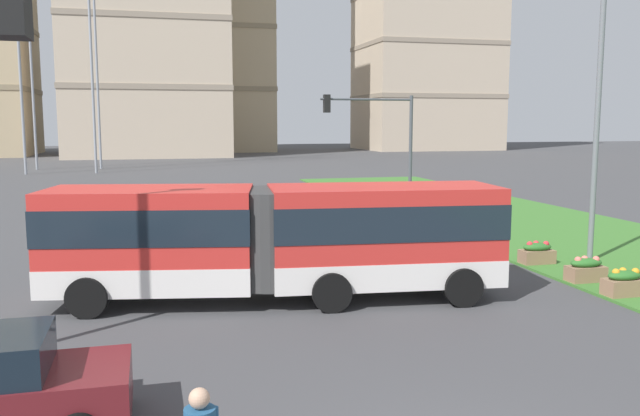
# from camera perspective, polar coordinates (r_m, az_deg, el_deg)

# --- Properties ---
(articulated_bus) EXTENTS (12.06, 4.24, 3.00)m
(articulated_bus) POSITION_cam_1_polar(r_m,az_deg,el_deg) (17.33, -3.77, -2.63)
(articulated_bus) COLOR red
(articulated_bus) RESTS_ON ground
(flower_planter_2) EXTENTS (1.10, 0.56, 0.74)m
(flower_planter_2) POSITION_cam_1_polar(r_m,az_deg,el_deg) (19.48, 24.82, -5.87)
(flower_planter_2) COLOR #937051
(flower_planter_2) RESTS_ON grass_median
(flower_planter_3) EXTENTS (1.10, 0.56, 0.74)m
(flower_planter_3) POSITION_cam_1_polar(r_m,az_deg,el_deg) (20.73, 22.00, -4.95)
(flower_planter_3) COLOR #937051
(flower_planter_3) RESTS_ON grass_median
(flower_planter_4) EXTENTS (1.10, 0.56, 0.74)m
(flower_planter_4) POSITION_cam_1_polar(r_m,az_deg,el_deg) (22.76, 18.26, -3.70)
(flower_planter_4) COLOR #937051
(flower_planter_4) RESTS_ON grass_median
(traffic_light_far_right) EXTENTS (4.44, 0.28, 5.89)m
(traffic_light_far_right) POSITION_cam_1_polar(r_m,az_deg,el_deg) (30.63, 5.28, 6.34)
(traffic_light_far_right) COLOR #474C51
(traffic_light_far_right) RESTS_ON ground
(streetlight_median) EXTENTS (0.70, 0.28, 9.68)m
(streetlight_median) POSITION_cam_1_polar(r_m,az_deg,el_deg) (23.33, 22.92, 8.36)
(streetlight_median) COLOR slate
(streetlight_median) RESTS_ON ground
(apartment_tower_centre) EXTENTS (15.38, 18.74, 46.44)m
(apartment_tower_centre) POSITION_cam_1_polar(r_m,az_deg,el_deg) (111.57, -8.73, 16.97)
(apartment_tower_centre) COLOR tan
(apartment_tower_centre) RESTS_ON ground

